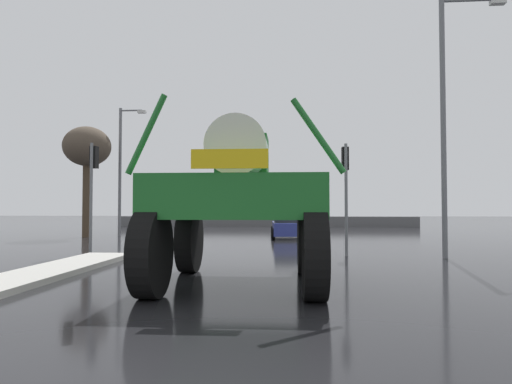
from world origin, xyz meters
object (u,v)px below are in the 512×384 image
sedan_ahead (288,225)px  streetlight_near_right (448,112)px  streetlight_far_left (122,165)px  traffic_signal_near_left (93,173)px  bare_tree_left (87,149)px  oversize_sprayer (241,202)px  traffic_signal_near_right (345,174)px

sedan_ahead → streetlight_near_right: streetlight_near_right is taller
streetlight_near_right → sedan_ahead: bearing=120.2°
sedan_ahead → streetlight_far_left: size_ratio=0.53×
streetlight_far_left → traffic_signal_near_left: bearing=-74.2°
bare_tree_left → oversize_sprayer: bearing=-53.7°
bare_tree_left → traffic_signal_near_left: bearing=-62.9°
sedan_ahead → streetlight_far_left: streetlight_far_left is taller
streetlight_near_right → bare_tree_left: bearing=152.2°
traffic_signal_near_right → streetlight_far_left: (-12.29, 9.88, 1.39)m
traffic_signal_near_right → bare_tree_left: (-13.87, 8.54, 2.21)m
oversize_sprayer → traffic_signal_near_left: traffic_signal_near_left is taller
streetlight_far_left → bare_tree_left: size_ratio=1.21×
sedan_ahead → streetlight_near_right: 11.93m
sedan_ahead → streetlight_far_left: 10.82m
traffic_signal_near_left → streetlight_near_right: streetlight_near_right is taller
sedan_ahead → streetlight_near_right: size_ratio=0.46×
sedan_ahead → streetlight_far_left: (-10.15, 0.86, 3.63)m
oversize_sprayer → traffic_signal_near_right: bearing=-28.0°
streetlight_near_right → streetlight_far_left: size_ratio=1.16×
traffic_signal_near_right → bare_tree_left: bare_tree_left is taller
oversize_sprayer → traffic_signal_near_left: bearing=45.7°
sedan_ahead → traffic_signal_near_left: size_ratio=1.00×
traffic_signal_near_left → streetlight_near_right: 13.12m
oversize_sprayer → streetlight_near_right: 9.15m
oversize_sprayer → bare_tree_left: bearing=35.7°
streetlight_near_right → traffic_signal_near_left: bearing=177.4°
traffic_signal_near_right → streetlight_far_left: streetlight_far_left is taller
sedan_ahead → bare_tree_left: 12.56m
traffic_signal_near_left → oversize_sprayer: bearing=-43.7°
traffic_signal_near_right → oversize_sprayer: bearing=-117.4°
traffic_signal_near_right → streetlight_far_left: 15.83m
oversize_sprayer → streetlight_near_right: bearing=-50.8°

